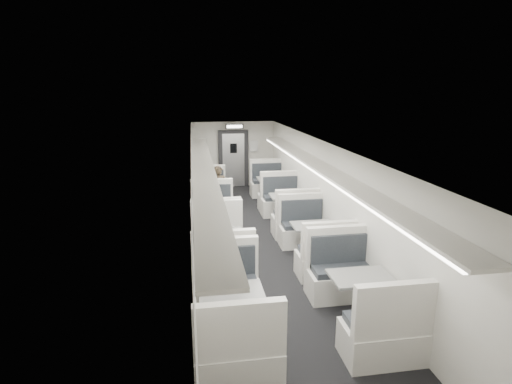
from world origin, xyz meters
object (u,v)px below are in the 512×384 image
object	(u,v)px
booth_right_d	(360,299)
booth_left_b	(215,220)
booth_left_a	(210,197)
vestibule_door	(233,159)
booth_right_c	(313,241)
exit_sign	(234,126)
passenger	(219,190)
booth_left_d	(232,315)
booth_right_a	(272,190)
booth_left_c	(220,250)
booth_right_b	(288,209)

from	to	relation	value
booth_right_d	booth_left_b	bearing A→B (deg)	115.64
booth_left_a	vestibule_door	bearing A→B (deg)	70.30
booth_right_d	booth_left_a	bearing A→B (deg)	107.28
booth_right_c	exit_sign	size ratio (longest dim) A/B	3.59
booth_right_c	passenger	xyz separation A→B (m)	(-1.75, 3.50, 0.31)
booth_left_d	booth_right_d	xyz separation A→B (m)	(2.00, 0.11, 0.01)
booth_left_b	passenger	world-z (taller)	passenger
booth_left_a	booth_right_c	bearing A→B (deg)	-63.24
booth_right_a	booth_right_d	xyz separation A→B (m)	(0.00, -6.89, -0.00)
booth_left_c	booth_right_d	world-z (taller)	booth_right_d
booth_right_a	exit_sign	xyz separation A→B (m)	(-1.00, 1.84, 1.86)
booth_left_a	passenger	distance (m)	0.62
booth_left_a	booth_right_d	world-z (taller)	booth_right_d
booth_left_a	booth_left_b	xyz separation A→B (m)	(0.00, -2.26, 0.01)
booth_right_a	booth_right_c	world-z (taller)	booth_right_a
booth_right_d	booth_right_c	bearing A→B (deg)	90.00
booth_left_c	exit_sign	xyz separation A→B (m)	(1.00, 6.46, 1.88)
passenger	vestibule_door	bearing A→B (deg)	70.63
booth_right_a	booth_right_b	bearing A→B (deg)	-90.00
booth_left_b	booth_right_c	xyz separation A→B (m)	(2.00, -1.71, -0.01)
booth_left_a	booth_left_c	bearing A→B (deg)	-90.00
booth_right_c	vestibule_door	distance (m)	6.86
booth_right_b	booth_right_c	xyz separation A→B (m)	(0.00, -2.30, -0.02)
booth_left_a	booth_right_d	xyz separation A→B (m)	(2.00, -6.43, 0.02)
booth_left_a	vestibule_door	size ratio (longest dim) A/B	1.05
exit_sign	booth_right_d	bearing A→B (deg)	-83.47
booth_right_d	vestibule_door	bearing A→B (deg)	96.19
booth_right_a	passenger	bearing A→B (deg)	-152.03
booth_left_d	exit_sign	xyz separation A→B (m)	(1.00, 8.85, 1.88)
booth_left_c	booth_right_d	bearing A→B (deg)	-48.60
booth_right_a	booth_right_c	xyz separation A→B (m)	(0.00, -4.43, -0.02)
booth_left_a	booth_right_a	bearing A→B (deg)	12.97
booth_left_b	booth_right_a	xyz separation A→B (m)	(2.00, 2.72, 0.01)
booth_right_c	vestibule_door	world-z (taller)	vestibule_door
booth_left_a	booth_right_c	xyz separation A→B (m)	(2.00, -3.97, 0.01)
booth_left_d	vestibule_door	world-z (taller)	vestibule_door
vestibule_door	booth_left_b	bearing A→B (deg)	-101.19
passenger	exit_sign	world-z (taller)	exit_sign
booth_right_a	booth_right_b	world-z (taller)	booth_right_b
booth_right_b	exit_sign	xyz separation A→B (m)	(-1.00, 3.97, 1.86)
booth_right_b	booth_right_d	xyz separation A→B (m)	(0.00, -4.76, -0.00)
booth_left_b	vestibule_door	size ratio (longest dim) A/B	1.09
booth_left_d	booth_left_c	bearing A→B (deg)	90.00
booth_left_b	booth_left_c	distance (m)	1.90
passenger	vestibule_door	distance (m)	3.37
exit_sign	booth_left_c	bearing A→B (deg)	-98.79
booth_right_b	vestibule_door	world-z (taller)	vestibule_door
booth_right_b	booth_right_a	bearing A→B (deg)	90.00
booth_right_a	booth_left_c	bearing A→B (deg)	-113.41
vestibule_door	exit_sign	world-z (taller)	exit_sign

